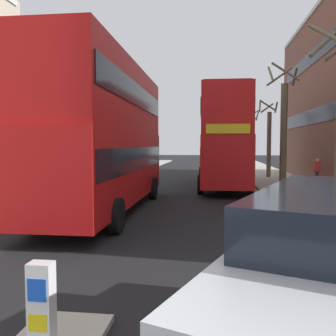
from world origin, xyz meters
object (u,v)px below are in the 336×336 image
keep_left_bollard (42,314)px  double_decker_bus_oncoming (222,137)px  double_decker_bus_away (106,132)px  pedestrian_far (317,171)px

keep_left_bollard → double_decker_bus_oncoming: 18.56m
double_decker_bus_away → keep_left_bollard: bearing=-77.7°
double_decker_bus_oncoming → pedestrian_far: double_decker_bus_oncoming is taller
double_decker_bus_away → double_decker_bus_oncoming: (4.55, 8.75, 0.00)m
keep_left_bollard → double_decker_bus_oncoming: (2.49, 18.24, 2.42)m
pedestrian_far → double_decker_bus_away: bearing=-139.0°
double_decker_bus_away → double_decker_bus_oncoming: same height
keep_left_bollard → pedestrian_far: 20.02m
double_decker_bus_oncoming → pedestrian_far: size_ratio=6.71×
double_decker_bus_oncoming → pedestrian_far: bearing=0.7°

